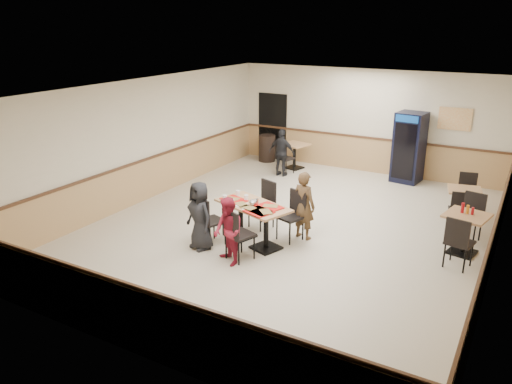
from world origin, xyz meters
The scene contains 20 objects.
ground centered at (0.00, 0.00, 0.00)m, with size 10.00×10.00×0.00m, color beige.
room_shell centered at (1.78, 2.55, 0.58)m, with size 10.00×10.00×10.00m.
main_table centered at (-0.34, -1.10, 0.55)m, with size 1.72×1.24×0.83m.
main_chairs centered at (-0.39, -1.08, 0.53)m, with size 1.89×2.16×1.05m.
diner_woman_left centered at (-1.12, -1.82, 0.69)m, with size 0.67×0.44×1.37m, color black.
diner_woman_right centered at (-0.28, -2.11, 0.64)m, with size 0.62×0.48×1.28m, color maroon.
diner_man_opposite centered at (0.44, -0.37, 0.71)m, with size 0.52×0.34×1.43m, color #503A22.
lone_diner centered at (-1.93, 3.33, 0.69)m, with size 0.81×0.34×1.38m, color black.
tabletop_clutter centered at (-0.34, -1.20, 0.85)m, with size 1.41×0.94×0.12m.
side_table_near centered at (3.44, 0.48, 0.54)m, with size 0.88×0.88×0.81m.
side_table_near_chair_south centered at (3.44, -0.17, 0.51)m, with size 0.47×0.47×1.02m, color black, non-canonical shape.
side_table_near_chair_north centered at (3.44, 1.12, 0.51)m, with size 0.47×0.47×1.02m, color black, non-canonical shape.
side_table_far centered at (3.17, 2.22, 0.50)m, with size 0.83×0.83×0.75m.
side_table_far_chair_south centered at (3.17, 1.62, 0.48)m, with size 0.44×0.44×0.95m, color black, non-canonical shape.
side_table_far_chair_north centered at (3.17, 2.82, 0.48)m, with size 0.44×0.44×0.95m, color black, non-canonical shape.
condiment_caddy centered at (3.41, 0.53, 0.89)m, with size 0.23×0.06×0.20m.
back_table centered at (-1.93, 4.20, 0.51)m, with size 0.87×0.87×0.77m.
back_table_chair_lone centered at (-1.93, 3.59, 0.49)m, with size 0.45×0.45×0.97m, color black, non-canonical shape.
pepsi_cooler centered at (1.36, 4.59, 0.97)m, with size 0.82×0.82×1.94m.
trash_bin centered at (-3.06, 4.55, 0.42)m, with size 0.53×0.53×0.84m, color black.
Camera 1 is at (4.28, -9.14, 4.28)m, focal length 35.00 mm.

